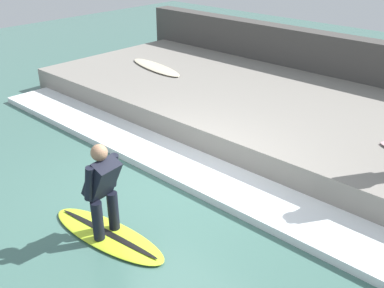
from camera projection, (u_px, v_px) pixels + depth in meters
The scene contains 7 objects.
ground_plane at pixel (174, 192), 7.10m from camera, with size 28.00×28.00×0.00m, color #426B60.
concrete_ledge at pixel (290, 116), 9.20m from camera, with size 4.40×11.99×0.55m, color gray.
back_wall at pixel (347, 69), 10.61m from camera, with size 0.50×12.59×1.49m, color #474442.
wave_foam_crest at pixel (201, 174), 7.50m from camera, with size 1.03×11.39×0.13m, color white.
surfboard_riding at pixel (108, 235), 6.08m from camera, with size 0.78×2.00×0.07m.
surfer_riding at pixel (103, 186), 5.74m from camera, with size 0.52×0.47×1.33m.
surfboard_spare at pixel (156, 67), 11.31m from camera, with size 0.83×2.02×0.06m.
Camera 1 is at (-4.24, -4.31, 3.81)m, focal length 42.00 mm.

